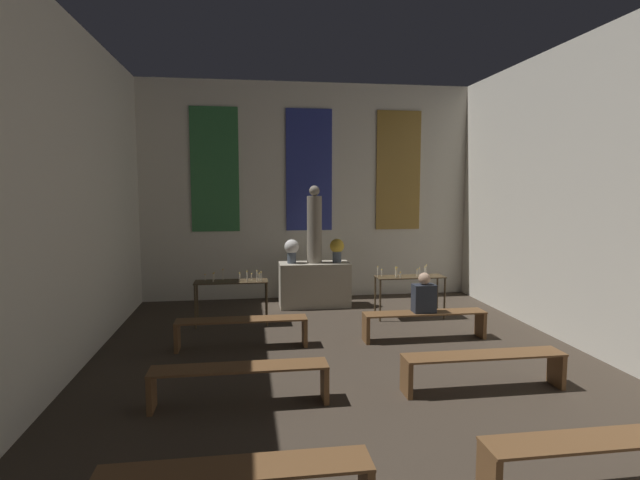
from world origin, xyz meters
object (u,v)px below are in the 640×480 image
object	(u,v)px
candle_rack_left	(232,287)
person_seated	(424,295)
pew_third_left	(240,377)
pew_second_right	(602,452)
candle_rack_right	(410,282)
pew_third_right	(484,364)
flower_vase_left	(292,249)
pew_back_left	(242,327)
altar	(314,284)
statue	(314,227)
pew_back_right	(424,319)
flower_vase_right	(337,248)

from	to	relation	value
candle_rack_left	person_seated	size ratio (longest dim) A/B	2.01
pew_third_left	pew_second_right	bearing A→B (deg)	-35.07
candle_rack_right	pew_third_right	world-z (taller)	candle_rack_right
candle_rack_left	pew_third_right	bearing A→B (deg)	-47.45
person_seated	pew_third_left	bearing A→B (deg)	-144.77
candle_rack_left	pew_third_left	distance (m)	3.45
flower_vase_left	pew_second_right	world-z (taller)	flower_vase_left
flower_vase_left	pew_back_left	world-z (taller)	flower_vase_left
flower_vase_left	person_seated	world-z (taller)	flower_vase_left
altar	statue	size ratio (longest dim) A/B	0.91
pew_second_right	pew_third_right	distance (m)	2.07
flower_vase_left	pew_third_right	bearing A→B (deg)	-67.01
altar	pew_third_right	bearing A→B (deg)	-72.20
flower_vase_left	candle_rack_left	world-z (taller)	flower_vase_left
altar	pew_back_right	distance (m)	2.92
altar	statue	xyz separation A→B (m)	(0.00, 0.00, 1.21)
flower_vase_left	candle_rack_right	xyz separation A→B (m)	(2.14, -1.17, -0.52)
candle_rack_right	statue	bearing A→B (deg)	144.88
flower_vase_right	pew_second_right	distance (m)	6.80
pew_back_right	person_seated	world-z (taller)	person_seated
pew_second_right	pew_back_left	world-z (taller)	same
altar	candle_rack_right	size ratio (longest dim) A/B	1.11
flower_vase_right	pew_back_left	bearing A→B (deg)	-127.69
candle_rack_left	pew_third_left	size ratio (longest dim) A/B	0.65
candle_rack_right	pew_back_left	distance (m)	3.44
flower_vase_left	pew_third_right	distance (m)	5.07
candle_rack_left	pew_back_right	size ratio (longest dim) A/B	0.65
candle_rack_right	pew_third_right	xyz separation A→B (m)	(-0.19, -3.42, -0.36)
pew_third_right	pew_back_right	size ratio (longest dim) A/B	1.00
pew_second_right	person_seated	distance (m)	4.16
pew_third_left	pew_back_right	size ratio (longest dim) A/B	1.00
altar	pew_third_right	world-z (taller)	altar
candle_rack_right	pew_third_left	bearing A→B (deg)	-132.55
statue	flower_vase_right	world-z (taller)	statue
person_seated	pew_back_right	bearing A→B (deg)	0.00
flower_vase_left	person_seated	xyz separation A→B (m)	(1.93, -2.52, -0.48)
pew_second_right	pew_third_right	xyz separation A→B (m)	(0.00, 2.07, 0.00)
pew_second_right	pew_back_right	world-z (taller)	same
pew_back_right	pew_back_left	bearing A→B (deg)	180.00
statue	candle_rack_right	xyz separation A→B (m)	(1.67, -1.17, -0.97)
altar	candle_rack_right	bearing A→B (deg)	-35.12
pew_second_right	pew_back_left	distance (m)	5.09
candle_rack_left	pew_back_left	bearing A→B (deg)	-81.97
pew_second_right	pew_back_right	distance (m)	4.14
altar	pew_third_left	distance (m)	4.83
statue	pew_third_left	size ratio (longest dim) A/B	0.79
statue	pew_back_right	bearing A→B (deg)	-59.68
candle_rack_left	pew_second_right	bearing A→B (deg)	-60.24
person_seated	candle_rack_left	bearing A→B (deg)	156.62
flower_vase_left	pew_back_left	bearing A→B (deg)	-111.66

